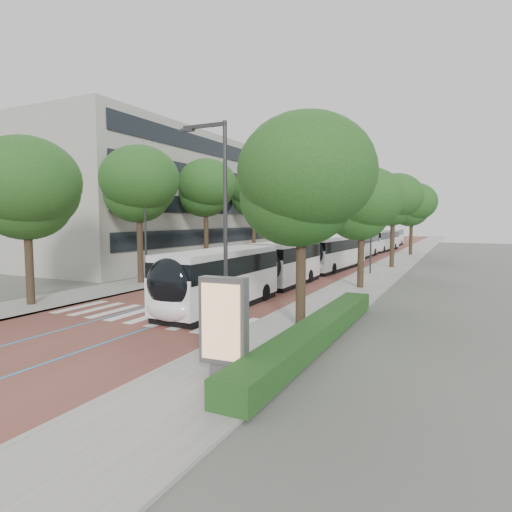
# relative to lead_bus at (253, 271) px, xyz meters

# --- Properties ---
(ground) EXTENTS (160.00, 160.00, 0.00)m
(ground) POSITION_rel_lead_bus_xyz_m (-2.39, -7.94, -1.63)
(ground) COLOR #51544C
(ground) RESTS_ON ground
(road) EXTENTS (11.00, 140.00, 0.02)m
(road) POSITION_rel_lead_bus_xyz_m (-2.39, 32.06, -1.62)
(road) COLOR brown
(road) RESTS_ON ground
(sidewalk_left) EXTENTS (4.00, 140.00, 0.12)m
(sidewalk_left) POSITION_rel_lead_bus_xyz_m (-9.89, 32.06, -1.57)
(sidewalk_left) COLOR gray
(sidewalk_left) RESTS_ON ground
(sidewalk_right) EXTENTS (4.00, 140.00, 0.12)m
(sidewalk_right) POSITION_rel_lead_bus_xyz_m (5.11, 32.06, -1.57)
(sidewalk_right) COLOR gray
(sidewalk_right) RESTS_ON ground
(kerb_left) EXTENTS (0.20, 140.00, 0.14)m
(kerb_left) POSITION_rel_lead_bus_xyz_m (-7.99, 32.06, -1.57)
(kerb_left) COLOR gray
(kerb_left) RESTS_ON ground
(kerb_right) EXTENTS (0.20, 140.00, 0.14)m
(kerb_right) POSITION_rel_lead_bus_xyz_m (3.21, 32.06, -1.57)
(kerb_right) COLOR gray
(kerb_right) RESTS_ON ground
(zebra_crossing) EXTENTS (10.55, 3.60, 0.01)m
(zebra_crossing) POSITION_rel_lead_bus_xyz_m (-2.19, -6.94, -1.60)
(zebra_crossing) COLOR silver
(zebra_crossing) RESTS_ON ground
(lane_line_left) EXTENTS (0.12, 126.00, 0.01)m
(lane_line_left) POSITION_rel_lead_bus_xyz_m (-3.99, 32.06, -1.60)
(lane_line_left) COLOR #2889C8
(lane_line_left) RESTS_ON road
(lane_line_right) EXTENTS (0.12, 126.00, 0.01)m
(lane_line_right) POSITION_rel_lead_bus_xyz_m (-0.79, 32.06, -1.60)
(lane_line_right) COLOR #2889C8
(lane_line_right) RESTS_ON road
(office_building) EXTENTS (18.11, 40.00, 14.00)m
(office_building) POSITION_rel_lead_bus_xyz_m (-21.87, 20.06, 5.37)
(office_building) COLOR #9A978E
(office_building) RESTS_ON ground
(hedge) EXTENTS (1.20, 14.00, 0.80)m
(hedge) POSITION_rel_lead_bus_xyz_m (6.71, -7.94, -1.11)
(hedge) COLOR #1A4216
(hedge) RESTS_ON sidewalk_right
(streetlight_near) EXTENTS (1.82, 0.20, 8.00)m
(streetlight_near) POSITION_rel_lead_bus_xyz_m (4.23, -10.94, 3.19)
(streetlight_near) COLOR #303032
(streetlight_near) RESTS_ON sidewalk_right
(streetlight_far) EXTENTS (1.82, 0.20, 8.00)m
(streetlight_far) POSITION_rel_lead_bus_xyz_m (4.23, 14.06, 3.19)
(streetlight_far) COLOR #303032
(streetlight_far) RESTS_ON sidewalk_right
(lamp_post_left) EXTENTS (0.14, 0.14, 8.00)m
(lamp_post_left) POSITION_rel_lead_bus_xyz_m (-8.49, 0.06, 2.49)
(lamp_post_left) COLOR #303032
(lamp_post_left) RESTS_ON sidewalk_left
(trees_left) EXTENTS (6.32, 61.03, 10.32)m
(trees_left) POSITION_rel_lead_bus_xyz_m (-9.89, 18.32, 5.60)
(trees_left) COLOR black
(trees_left) RESTS_ON ground
(trees_right) EXTENTS (5.91, 47.86, 8.92)m
(trees_right) POSITION_rel_lead_bus_xyz_m (5.31, 14.01, 4.59)
(trees_right) COLOR black
(trees_right) RESTS_ON ground
(lead_bus) EXTENTS (2.62, 18.41, 3.20)m
(lead_bus) POSITION_rel_lead_bus_xyz_m (0.00, 0.00, 0.00)
(lead_bus) COLOR black
(lead_bus) RESTS_ON ground
(bus_queued_0) EXTENTS (3.31, 12.53, 3.20)m
(bus_queued_0) POSITION_rel_lead_bus_xyz_m (0.49, 16.12, -0.00)
(bus_queued_0) COLOR white
(bus_queued_0) RESTS_ON ground
(bus_queued_1) EXTENTS (2.73, 12.44, 3.20)m
(bus_queued_1) POSITION_rel_lead_bus_xyz_m (-0.11, 29.20, -0.00)
(bus_queued_1) COLOR white
(bus_queued_1) RESTS_ON ground
(bus_queued_2) EXTENTS (3.34, 12.54, 3.20)m
(bus_queued_2) POSITION_rel_lead_bus_xyz_m (0.39, 42.49, -0.00)
(bus_queued_2) COLOR white
(bus_queued_2) RESTS_ON ground
(bus_queued_3) EXTENTS (2.66, 12.42, 3.20)m
(bus_queued_3) POSITION_rel_lead_bus_xyz_m (-0.04, 54.79, -0.00)
(bus_queued_3) COLOR white
(bus_queued_3) RESTS_ON ground
(ad_panel) EXTENTS (1.49, 0.61, 3.04)m
(ad_panel) POSITION_rel_lead_bus_xyz_m (5.42, -12.82, 0.09)
(ad_panel) COLOR #59595B
(ad_panel) RESTS_ON sidewalk_right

